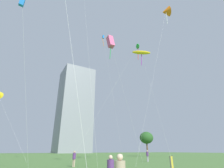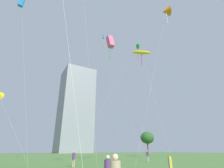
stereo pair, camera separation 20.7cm
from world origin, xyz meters
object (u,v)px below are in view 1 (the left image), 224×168
object	(u,v)px
event_banner	(172,166)
distant_highrise_0	(74,109)
kite_flying_6	(111,42)
kite_flying_3	(141,53)
kite_flying_0	(166,12)
kite_flying_7	(22,2)
kite_flying_5	(138,47)
person_standing_2	(147,155)
park_tree_0	(146,138)
kite_flying_1	(103,39)
person_standing_3	(74,158)

from	to	relation	value
event_banner	distant_highrise_0	bearing A→B (deg)	75.54
kite_flying_6	kite_flying_3	bearing A→B (deg)	10.92
distant_highrise_0	kite_flying_0	bearing A→B (deg)	-97.58
kite_flying_6	kite_flying_7	distance (m)	13.28
kite_flying_5	event_banner	size ratio (longest dim) A/B	13.22
person_standing_2	distant_highrise_0	xyz separation A→B (m)	(20.85, 107.28, 31.82)
kite_flying_6	park_tree_0	distance (m)	39.71
kite_flying_6	kite_flying_1	bearing A→B (deg)	66.21
kite_flying_3	park_tree_0	distance (m)	34.22
park_tree_0	kite_flying_5	bearing A→B (deg)	-132.29
person_standing_2	event_banner	world-z (taller)	person_standing_2
person_standing_2	person_standing_3	size ratio (longest dim) A/B	1.06
park_tree_0	distant_highrise_0	xyz separation A→B (m)	(2.51, 86.51, 27.20)
event_banner	person_standing_2	bearing A→B (deg)	54.05
person_standing_2	kite_flying_0	bearing A→B (deg)	121.05
kite_flying_6	distant_highrise_0	bearing A→B (deg)	74.62
park_tree_0	kite_flying_6	bearing A→B (deg)	-138.25
event_banner	kite_flying_5	bearing A→B (deg)	56.23
kite_flying_1	kite_flying_3	xyz separation A→B (m)	(-1.08, -17.91, -15.01)
person_standing_2	event_banner	distance (m)	18.04
kite_flying_5	event_banner	xyz separation A→B (m)	(-9.03, -13.51, -20.92)
event_banner	kite_flying_7	bearing A→B (deg)	152.18
kite_flying_5	kite_flying_7	distance (m)	22.87
person_standing_2	kite_flying_1	world-z (taller)	kite_flying_1
kite_flying_1	distant_highrise_0	bearing A→B (deg)	76.48
kite_flying_7	person_standing_2	bearing A→B (deg)	20.53
kite_flying_0	person_standing_2	bearing A→B (deg)	117.95
event_banner	kite_flying_0	bearing A→B (deg)	33.47
person_standing_2	kite_flying_1	distance (m)	36.15
person_standing_2	event_banner	xyz separation A→B (m)	(-10.59, -14.60, -0.30)
kite_flying_6	distant_highrise_0	xyz separation A→B (m)	(30.73, 111.69, 15.10)
kite_flying_3	kite_flying_6	distance (m)	7.68
kite_flying_7	distant_highrise_0	distance (m)	124.67
kite_flying_0	distant_highrise_0	world-z (taller)	distant_highrise_0
kite_flying_1	kite_flying_5	bearing A→B (deg)	-90.71
person_standing_2	park_tree_0	world-z (taller)	park_tree_0
park_tree_0	event_banner	bearing A→B (deg)	-129.27
person_standing_3	kite_flying_1	bearing A→B (deg)	-72.05
distant_highrise_0	event_banner	size ratio (longest dim) A/B	37.99
kite_flying_3	park_tree_0	bearing A→B (deg)	48.83
kite_flying_6	park_tree_0	bearing A→B (deg)	41.75
person_standing_3	kite_flying_6	xyz separation A→B (m)	(4.15, -1.18, 16.78)
kite_flying_0	kite_flying_7	size ratio (longest dim) A/B	1.87
kite_flying_7	distant_highrise_0	bearing A→B (deg)	69.51
person_standing_2	kite_flying_7	size ratio (longest dim) A/B	0.11
kite_flying_3	park_tree_0	world-z (taller)	kite_flying_3
person_standing_2	kite_flying_6	distance (m)	19.92
kite_flying_5	kite_flying_7	world-z (taller)	kite_flying_5
kite_flying_3	kite_flying_7	distance (m)	20.93
distant_highrise_0	event_banner	distance (m)	129.90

